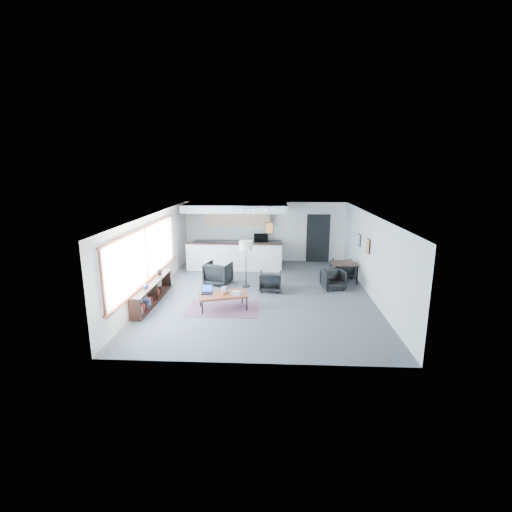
{
  "coord_description": "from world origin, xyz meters",
  "views": [
    {
      "loc": [
        0.42,
        -11.58,
        4.02
      ],
      "look_at": [
        -0.2,
        0.4,
        1.17
      ],
      "focal_mm": 26.0,
      "sensor_mm": 36.0,
      "label": 1
    }
  ],
  "objects_px": {
    "laptop": "(207,291)",
    "coffee_table": "(223,295)",
    "book_stack": "(237,293)",
    "ceramic_pot": "(225,290)",
    "floor_lamp": "(246,247)",
    "armchair_left": "(218,272)",
    "dining_chair_far": "(343,269)",
    "armchair_right": "(270,281)",
    "dining_chair_near": "(333,280)",
    "microwave": "(261,237)",
    "dining_table": "(344,265)"
  },
  "relations": [
    {
      "from": "floor_lamp",
      "to": "armchair_right",
      "type": "bearing_deg",
      "value": -26.11
    },
    {
      "from": "coffee_table",
      "to": "ceramic_pot",
      "type": "height_order",
      "value": "ceramic_pot"
    },
    {
      "from": "book_stack",
      "to": "coffee_table",
      "type": "bearing_deg",
      "value": -177.38
    },
    {
      "from": "ceramic_pot",
      "to": "armchair_right",
      "type": "distance_m",
      "value": 2.13
    },
    {
      "from": "ceramic_pot",
      "to": "dining_chair_far",
      "type": "xyz_separation_m",
      "value": [
        4.02,
        3.4,
        -0.26
      ]
    },
    {
      "from": "ceramic_pot",
      "to": "floor_lamp",
      "type": "distance_m",
      "value": 2.29
    },
    {
      "from": "armchair_left",
      "to": "dining_table",
      "type": "height_order",
      "value": "armchair_left"
    },
    {
      "from": "floor_lamp",
      "to": "book_stack",
      "type": "bearing_deg",
      "value": -92.94
    },
    {
      "from": "book_stack",
      "to": "dining_chair_near",
      "type": "bearing_deg",
      "value": 32.94
    },
    {
      "from": "laptop",
      "to": "armchair_left",
      "type": "distance_m",
      "value": 2.3
    },
    {
      "from": "coffee_table",
      "to": "dining_chair_far",
      "type": "distance_m",
      "value": 5.33
    },
    {
      "from": "dining_table",
      "to": "armchair_left",
      "type": "bearing_deg",
      "value": -173.94
    },
    {
      "from": "floor_lamp",
      "to": "microwave",
      "type": "xyz_separation_m",
      "value": [
        0.37,
        3.44,
        -0.28
      ]
    },
    {
      "from": "ceramic_pot",
      "to": "armchair_left",
      "type": "height_order",
      "value": "armchair_left"
    },
    {
      "from": "laptop",
      "to": "coffee_table",
      "type": "bearing_deg",
      "value": -11.13
    },
    {
      "from": "armchair_left",
      "to": "armchair_right",
      "type": "height_order",
      "value": "armchair_left"
    },
    {
      "from": "ceramic_pot",
      "to": "book_stack",
      "type": "distance_m",
      "value": 0.36
    },
    {
      "from": "armchair_right",
      "to": "dining_table",
      "type": "xyz_separation_m",
      "value": [
        2.62,
        1.13,
        0.29
      ]
    },
    {
      "from": "armchair_right",
      "to": "microwave",
      "type": "relative_size",
      "value": 1.23
    },
    {
      "from": "armchair_left",
      "to": "dining_table",
      "type": "bearing_deg",
      "value": -159.76
    },
    {
      "from": "coffee_table",
      "to": "dining_chair_far",
      "type": "bearing_deg",
      "value": 23.61
    },
    {
      "from": "dining_chair_far",
      "to": "laptop",
      "type": "bearing_deg",
      "value": 36.51
    },
    {
      "from": "dining_table",
      "to": "microwave",
      "type": "distance_m",
      "value": 4.15
    },
    {
      "from": "dining_chair_far",
      "to": "microwave",
      "type": "bearing_deg",
      "value": -33.84
    },
    {
      "from": "book_stack",
      "to": "dining_chair_near",
      "type": "distance_m",
      "value": 3.68
    },
    {
      "from": "armchair_left",
      "to": "ceramic_pot",
      "type": "bearing_deg",
      "value": 117.52
    },
    {
      "from": "laptop",
      "to": "microwave",
      "type": "distance_m",
      "value": 5.7
    },
    {
      "from": "laptop",
      "to": "dining_table",
      "type": "height_order",
      "value": "dining_table"
    },
    {
      "from": "coffee_table",
      "to": "armchair_left",
      "type": "distance_m",
      "value": 2.41
    },
    {
      "from": "laptop",
      "to": "armchair_right",
      "type": "distance_m",
      "value": 2.47
    },
    {
      "from": "coffee_table",
      "to": "ceramic_pot",
      "type": "relative_size",
      "value": 6.67
    },
    {
      "from": "dining_table",
      "to": "laptop",
      "type": "bearing_deg",
      "value": -148.08
    },
    {
      "from": "ceramic_pot",
      "to": "armchair_left",
      "type": "relative_size",
      "value": 0.27
    },
    {
      "from": "armchair_right",
      "to": "microwave",
      "type": "height_order",
      "value": "microwave"
    },
    {
      "from": "book_stack",
      "to": "floor_lamp",
      "type": "xyz_separation_m",
      "value": [
        0.11,
        2.1,
        0.91
      ]
    },
    {
      "from": "microwave",
      "to": "book_stack",
      "type": "bearing_deg",
      "value": -102.32
    },
    {
      "from": "armchair_right",
      "to": "dining_chair_far",
      "type": "distance_m",
      "value": 3.22
    },
    {
      "from": "ceramic_pot",
      "to": "microwave",
      "type": "relative_size",
      "value": 0.4
    },
    {
      "from": "armchair_right",
      "to": "dining_chair_near",
      "type": "distance_m",
      "value": 2.15
    },
    {
      "from": "ceramic_pot",
      "to": "floor_lamp",
      "type": "xyz_separation_m",
      "value": [
        0.46,
        2.08,
        0.84
      ]
    },
    {
      "from": "armchair_right",
      "to": "dining_chair_near",
      "type": "relative_size",
      "value": 1.17
    },
    {
      "from": "ceramic_pot",
      "to": "laptop",
      "type": "bearing_deg",
      "value": 177.68
    },
    {
      "from": "dining_table",
      "to": "dining_chair_near",
      "type": "xyz_separation_m",
      "value": [
        -0.49,
        -0.82,
        -0.34
      ]
    },
    {
      "from": "dining_chair_near",
      "to": "dining_table",
      "type": "bearing_deg",
      "value": 46.79
    },
    {
      "from": "armchair_right",
      "to": "ceramic_pot",
      "type": "bearing_deg",
      "value": 53.79
    },
    {
      "from": "armchair_right",
      "to": "floor_lamp",
      "type": "height_order",
      "value": "floor_lamp"
    },
    {
      "from": "laptop",
      "to": "ceramic_pot",
      "type": "relative_size",
      "value": 1.5
    },
    {
      "from": "coffee_table",
      "to": "ceramic_pot",
      "type": "bearing_deg",
      "value": 21.27
    },
    {
      "from": "dining_chair_far",
      "to": "floor_lamp",
      "type": "bearing_deg",
      "value": 20.26
    },
    {
      "from": "laptop",
      "to": "dining_chair_far",
      "type": "bearing_deg",
      "value": 32.79
    }
  ]
}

